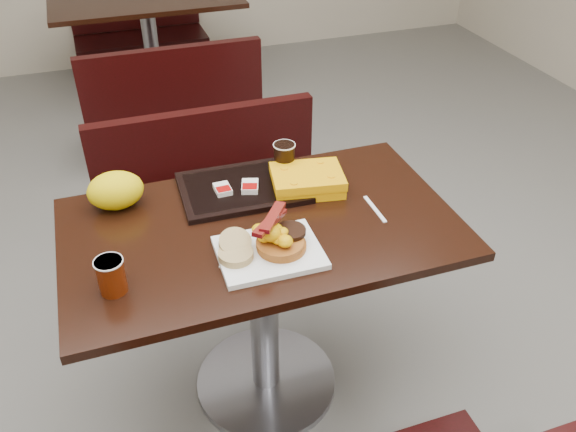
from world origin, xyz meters
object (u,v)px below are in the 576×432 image
object	(u,v)px
bench_near_n	(217,206)
bench_far_n	(139,25)
clamshell	(307,181)
knife	(375,209)
bench_far_s	(170,97)
paper_bag	(116,190)
hashbrown_sleeve_left	(223,189)
table_near	(264,312)
hashbrown_sleeve_right	(250,186)
coffee_cup_far	(284,157)
table_far	(152,54)
pancake_stack	(281,244)
coffee_cup_near	(111,276)
tray	(243,188)
platter	(269,253)
fork	(233,259)

from	to	relation	value
bench_near_n	bench_far_n	xyz separation A→B (m)	(0.00, 2.60, 0.00)
clamshell	knife	bearing A→B (deg)	-38.71
knife	clamshell	world-z (taller)	clamshell
bench_far_s	paper_bag	bearing A→B (deg)	-103.67
bench_far_s	hashbrown_sleeve_left	size ratio (longest dim) A/B	14.81
table_near	knife	size ratio (longest dim) A/B	7.99
table_near	bench_far_n	size ratio (longest dim) A/B	1.20
table_near	hashbrown_sleeve_right	bearing A→B (deg)	85.06
bench_near_n	bench_far_n	world-z (taller)	same
hashbrown_sleeve_left	coffee_cup_far	bearing A→B (deg)	13.76
knife	hashbrown_sleeve_left	bearing A→B (deg)	-117.45
table_near	bench_far_n	xyz separation A→B (m)	(0.00, 3.30, -0.02)
table_far	clamshell	world-z (taller)	clamshell
pancake_stack	hashbrown_sleeve_left	xyz separation A→B (m)	(-0.09, 0.34, -0.00)
coffee_cup_near	coffee_cup_far	world-z (taller)	coffee_cup_far
knife	coffee_cup_far	xyz separation A→B (m)	(-0.20, 0.29, 0.07)
bench_near_n	tray	world-z (taller)	tray
coffee_cup_near	hashbrown_sleeve_left	bearing A→B (deg)	42.19
table_far	clamshell	bearing A→B (deg)	-85.27
bench_far_s	platter	distance (m)	2.09
coffee_cup_near	clamshell	world-z (taller)	coffee_cup_near
tray	knife	bearing A→B (deg)	-31.76
bench_far_n	hashbrown_sleeve_right	xyz separation A→B (m)	(0.02, -3.12, 0.42)
clamshell	tray	bearing A→B (deg)	173.52
hashbrown_sleeve_right	coffee_cup_far	xyz separation A→B (m)	(0.15, 0.08, 0.04)
bench_far_n	clamshell	xyz separation A→B (m)	(0.20, -3.16, 0.42)
fork	clamshell	xyz separation A→B (m)	(0.33, 0.28, 0.03)
pancake_stack	coffee_cup_near	xyz separation A→B (m)	(-0.47, -0.01, 0.02)
pancake_stack	clamshell	size ratio (longest dim) A/B	0.61
fork	hashbrown_sleeve_left	world-z (taller)	hashbrown_sleeve_left
fork	hashbrown_sleeve_left	bearing A→B (deg)	50.29
hashbrown_sleeve_right	hashbrown_sleeve_left	bearing A→B (deg)	-170.97
table_far	clamshell	xyz separation A→B (m)	(0.20, -2.46, 0.41)
table_far	hashbrown_sleeve_left	distance (m)	2.45
coffee_cup_near	knife	distance (m)	0.83
coffee_cup_near	tray	bearing A→B (deg)	38.49
bench_near_n	hashbrown_sleeve_left	xyz separation A→B (m)	(-0.07, -0.51, 0.42)
pancake_stack	knife	xyz separation A→B (m)	(0.35, 0.11, -0.03)
table_far	paper_bag	size ratio (longest dim) A/B	6.83
pancake_stack	hashbrown_sleeve_left	world-z (taller)	pancake_stack
knife	hashbrown_sleeve_right	distance (m)	0.41
hashbrown_sleeve_right	fork	bearing A→B (deg)	-96.07
table_near	bench_near_n	bearing A→B (deg)	90.00
knife	tray	world-z (taller)	tray
hashbrown_sleeve_left	coffee_cup_near	bearing A→B (deg)	-139.71
coffee_cup_near	hashbrown_sleeve_right	xyz separation A→B (m)	(0.47, 0.33, -0.02)
bench_far_s	platter	size ratio (longest dim) A/B	3.41
bench_near_n	paper_bag	distance (m)	0.76
bench_far_n	hashbrown_sleeve_left	bearing A→B (deg)	-91.35
coffee_cup_far	bench_near_n	bearing A→B (deg)	109.85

